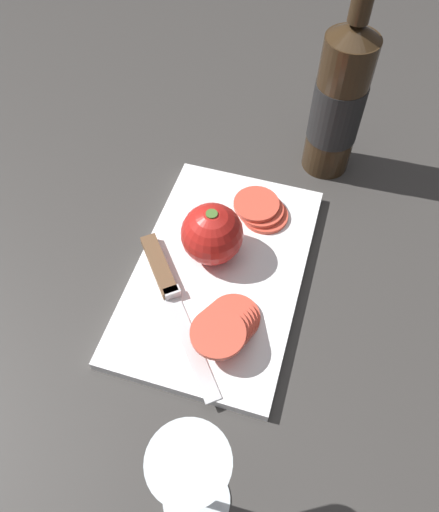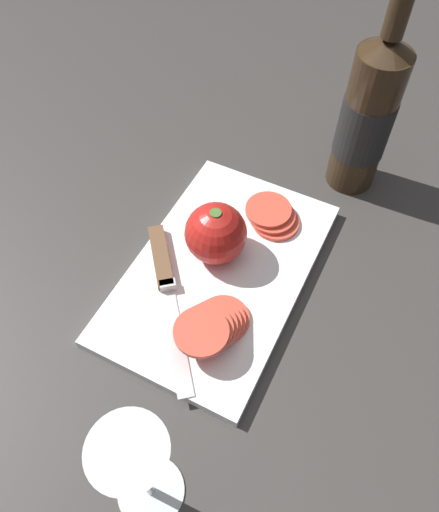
{
  "view_description": "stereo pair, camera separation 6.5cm",
  "coord_description": "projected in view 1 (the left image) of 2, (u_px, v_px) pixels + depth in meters",
  "views": [
    {
      "loc": [
        -0.3,
        -0.09,
        0.58
      ],
      "look_at": [
        0.06,
        0.01,
        0.05
      ],
      "focal_mm": 35.0,
      "sensor_mm": 36.0,
      "label": 1
    },
    {
      "loc": [
        -0.28,
        -0.16,
        0.58
      ],
      "look_at": [
        0.06,
        0.01,
        0.05
      ],
      "focal_mm": 35.0,
      "sensor_mm": 36.0,
      "label": 2
    }
  ],
  "objects": [
    {
      "name": "ground_plane",
      "position": [
        216.0,
        313.0,
        0.65
      ],
      "size": [
        3.0,
        3.0,
        0.0
      ],
      "primitive_type": "plane",
      "color": "#383533"
    },
    {
      "name": "cutting_board",
      "position": [
        220.0,
        272.0,
        0.68
      ],
      "size": [
        0.35,
        0.22,
        0.02
      ],
      "color": "white",
      "rests_on": "ground_plane"
    },
    {
      "name": "whole_tomato",
      "position": [
        212.0,
        234.0,
        0.66
      ],
      "size": [
        0.08,
        0.08,
        0.08
      ],
      "color": "red",
      "rests_on": "cutting_board"
    },
    {
      "name": "tomato_slice_stack_near",
      "position": [
        226.0,
        325.0,
        0.61
      ],
      "size": [
        0.11,
        0.08,
        0.04
      ],
      "color": "#DB4C38",
      "rests_on": "cutting_board"
    },
    {
      "name": "wine_bottle",
      "position": [
        339.0,
        101.0,
        0.71
      ],
      "size": [
        0.08,
        0.08,
        0.34
      ],
      "color": "#332314",
      "rests_on": "ground_plane"
    },
    {
      "name": "knife",
      "position": [
        165.0,
        279.0,
        0.66
      ],
      "size": [
        0.21,
        0.17,
        0.01
      ],
      "rotation": [
        0.0,
        0.0,
        3.82
      ],
      "color": "silver",
      "rests_on": "cutting_board"
    },
    {
      "name": "tomato_slice_stack_far",
      "position": [
        261.0,
        210.0,
        0.72
      ],
      "size": [
        0.07,
        0.08,
        0.02
      ],
      "color": "#DB4C38",
      "rests_on": "cutting_board"
    },
    {
      "name": "wine_glass",
      "position": [
        191.0,
        476.0,
        0.43
      ],
      "size": [
        0.07,
        0.07,
        0.17
      ],
      "color": "silver",
      "rests_on": "ground_plane"
    }
  ]
}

